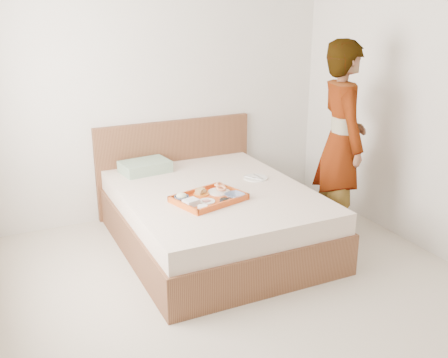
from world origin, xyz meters
name	(u,v)px	position (x,y,z in m)	size (l,w,h in m)	color
ground	(258,301)	(0.00, 0.00, 0.00)	(3.50, 4.00, 0.01)	beige
wall_back	(162,86)	(0.00, 2.00, 1.30)	(3.50, 0.01, 2.60)	silver
bed	(214,217)	(0.10, 1.00, 0.27)	(1.65, 2.00, 0.53)	brown
headboard	(175,165)	(0.10, 1.97, 0.47)	(1.65, 0.06, 0.95)	brown
pillow	(145,167)	(-0.29, 1.73, 0.58)	(0.45, 0.31, 0.11)	#94AE93
tray	(209,198)	(-0.05, 0.77, 0.56)	(0.55, 0.40, 0.05)	#D15C16
prawn_plate	(219,192)	(0.10, 0.87, 0.55)	(0.19, 0.19, 0.01)	white
navy_bowl_big	(235,196)	(0.15, 0.70, 0.56)	(0.16, 0.16, 0.04)	navy
sauce_dish	(224,201)	(0.03, 0.64, 0.56)	(0.08, 0.08, 0.03)	black
meat_plate	(207,201)	(-0.09, 0.72, 0.55)	(0.14, 0.14, 0.01)	white
bread_plate	(201,194)	(-0.06, 0.90, 0.55)	(0.13, 0.13, 0.01)	orange
salad_bowl	(182,198)	(-0.26, 0.84, 0.56)	(0.12, 0.12, 0.04)	navy
plastic_tub	(191,202)	(-0.23, 0.70, 0.57)	(0.12, 0.10, 0.05)	silver
cheese_round	(203,207)	(-0.18, 0.59, 0.56)	(0.08, 0.08, 0.03)	white
dinner_plate	(256,178)	(0.58, 1.10, 0.54)	(0.22, 0.22, 0.01)	white
person	(341,142)	(1.22, 0.71, 0.90)	(0.66, 0.43, 1.80)	silver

